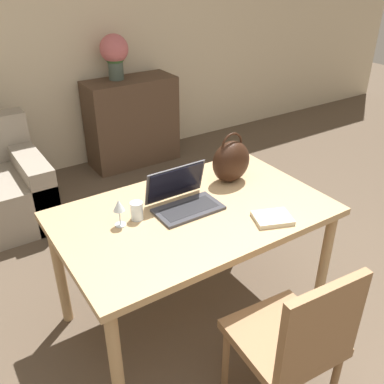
# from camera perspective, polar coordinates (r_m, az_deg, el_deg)

# --- Properties ---
(wall_back) EXTENTS (10.00, 0.06, 2.70)m
(wall_back) POSITION_cam_1_polar(r_m,az_deg,el_deg) (4.39, -19.24, 19.30)
(wall_back) COLOR beige
(wall_back) RESTS_ON ground_plane
(dining_table) EXTENTS (1.47, 0.91, 0.77)m
(dining_table) POSITION_cam_1_polar(r_m,az_deg,el_deg) (2.38, 0.24, -4.18)
(dining_table) COLOR tan
(dining_table) RESTS_ON ground_plane
(chair) EXTENTS (0.47, 0.47, 0.91)m
(chair) POSITION_cam_1_polar(r_m,az_deg,el_deg) (2.05, 13.67, -18.48)
(chair) COLOR olive
(chair) RESTS_ON ground_plane
(sideboard) EXTENTS (0.92, 0.40, 0.90)m
(sideboard) POSITION_cam_1_polar(r_m,az_deg,el_deg) (4.58, -7.99, 9.24)
(sideboard) COLOR #4C3828
(sideboard) RESTS_ON ground_plane
(laptop) EXTENTS (0.37, 0.27, 0.22)m
(laptop) POSITION_cam_1_polar(r_m,az_deg,el_deg) (2.35, -1.30, -0.59)
(laptop) COLOR #38383D
(laptop) RESTS_ON dining_table
(drinking_glass) EXTENTS (0.07, 0.07, 0.10)m
(drinking_glass) POSITION_cam_1_polar(r_m,az_deg,el_deg) (2.26, -7.38, -2.51)
(drinking_glass) COLOR silver
(drinking_glass) RESTS_ON dining_table
(wine_glass) EXTENTS (0.06, 0.06, 0.15)m
(wine_glass) POSITION_cam_1_polar(r_m,az_deg,el_deg) (2.19, -9.73, -2.01)
(wine_glass) COLOR silver
(wine_glass) RESTS_ON dining_table
(handbag) EXTENTS (0.25, 0.17, 0.32)m
(handbag) POSITION_cam_1_polar(r_m,az_deg,el_deg) (2.59, 5.24, 4.12)
(handbag) COLOR black
(handbag) RESTS_ON dining_table
(flower_vase) EXTENTS (0.28, 0.28, 0.43)m
(flower_vase) POSITION_cam_1_polar(r_m,az_deg,el_deg) (4.39, -10.31, 17.80)
(flower_vase) COLOR #47564C
(flower_vase) RESTS_ON sideboard
(book) EXTENTS (0.24, 0.21, 0.02)m
(book) POSITION_cam_1_polar(r_m,az_deg,el_deg) (2.29, 10.69, -3.44)
(book) COLOR beige
(book) RESTS_ON dining_table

